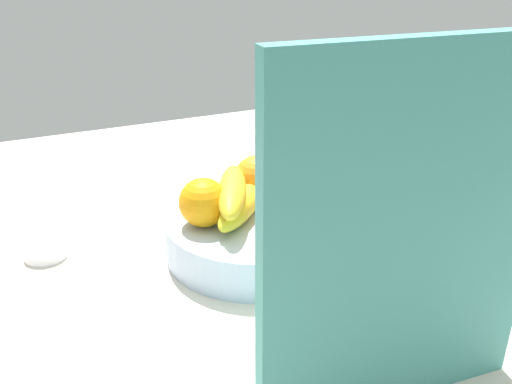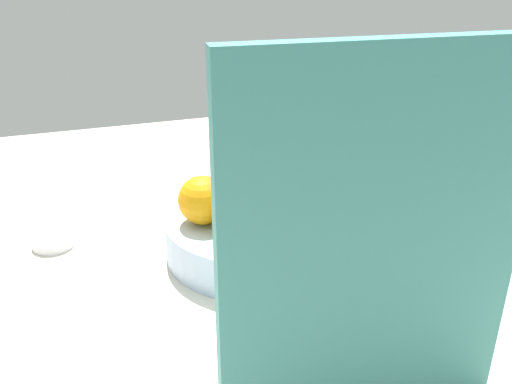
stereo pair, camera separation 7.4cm
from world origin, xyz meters
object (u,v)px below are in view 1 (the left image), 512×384
Objects in this scene: fruit_bowl at (256,235)px; orange_center at (204,202)px; banana_bunch at (238,197)px; cutting_board at (406,243)px; thermos_tumbler at (448,186)px; jar_lid at (46,253)px; orange_front_left at (281,208)px; orange_front_right at (257,178)px.

orange_center is at bearing -7.02° from fruit_bowl.
orange_center is at bearing 3.90° from banana_bunch.
cutting_board reaches higher than fruit_bowl.
thermos_tumbler reaches higher than orange_center.
banana_bunch is at bearing -176.10° from orange_center.
cutting_board is 54.93cm from jar_lid.
banana_bunch reaches higher than fruit_bowl.
fruit_bowl is 3.80× the size of orange_front_left.
orange_front_right is at bearing -115.66° from fruit_bowl.
orange_front_left is 1.00× the size of orange_front_right.
fruit_bowl is at bearing 172.98° from orange_center.
cutting_board is (-7.62, 32.69, 8.63)cm from orange_center.
orange_front_right reaches higher than jar_lid.
orange_front_right is 1.00× the size of orange_center.
jar_lid is at bearing -19.83° from thermos_tumbler.
thermos_tumbler is at bearing 160.17° from jar_lid.
fruit_bowl is 3.80× the size of orange_front_right.
cutting_board reaches higher than banana_bunch.
banana_bunch is 31.63cm from thermos_tumbler.
fruit_bowl is 1.45× the size of thermos_tumbler.
orange_front_right is at bearing -97.05° from orange_front_left.
banana_bunch is (3.75, -6.42, -0.37)cm from orange_front_left.
orange_front_left is at bearing 150.67° from jar_lid.
fruit_bowl is 31.06cm from jar_lid.
cutting_board is (-0.02, 31.76, 15.05)cm from fruit_bowl.
banana_bunch is 0.47× the size of cutting_board.
orange_center is 34.66cm from cutting_board.
thermos_tumbler is at bearing 162.87° from fruit_bowl.
banana_bunch is at bearing -18.15° from thermos_tumbler.
orange_front_right is 0.41× the size of banana_bunch.
jar_lid is (26.34, -10.49, -8.32)cm from banana_bunch.
thermos_tumbler reaches higher than banana_bunch.
orange_front_right is at bearing 169.23° from jar_lid.
thermos_tumbler is (-26.31, 3.43, -0.25)cm from orange_front_left.
orange_center reaches higher than fruit_bowl.
orange_center is 36.61cm from thermos_tumbler.
cutting_board reaches higher than thermos_tumbler.
orange_front_left reaches higher than banana_bunch.
orange_center is 5.32cm from banana_bunch.
cutting_board is at bearing 103.13° from orange_center.
jar_lid is (21.04, -10.85, -8.69)cm from orange_center.
fruit_bowl is at bearing 64.34° from orange_front_right.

